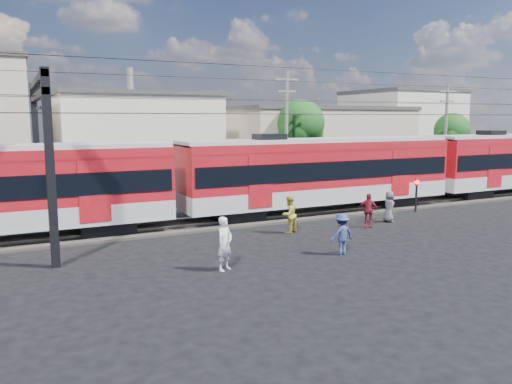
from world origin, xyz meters
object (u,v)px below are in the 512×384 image
(car_silver, at_px, (488,174))
(commuter_train, at_px, (323,170))
(pedestrian_c, at_px, (342,234))
(pedestrian_a, at_px, (225,244))
(crossing_signal, at_px, (417,189))

(car_silver, bearing_deg, commuter_train, 99.72)
(commuter_train, relative_size, pedestrian_c, 30.95)
(commuter_train, height_order, car_silver, commuter_train)
(commuter_train, distance_m, pedestrian_a, 11.91)
(pedestrian_c, xyz_separation_m, crossing_signal, (9.13, 5.50, 0.49))
(car_silver, xyz_separation_m, crossing_signal, (-15.15, -7.46, 0.59))
(pedestrian_a, height_order, car_silver, pedestrian_a)
(pedestrian_a, xyz_separation_m, pedestrian_c, (4.87, -0.12, -0.14))
(pedestrian_a, height_order, crossing_signal, pedestrian_a)
(commuter_train, xyz_separation_m, pedestrian_a, (-9.11, -7.52, -1.45))
(crossing_signal, bearing_deg, pedestrian_a, -158.99)
(commuter_train, height_order, crossing_signal, commuter_train)
(car_silver, relative_size, crossing_signal, 2.24)
(pedestrian_c, bearing_deg, pedestrian_a, -5.19)
(pedestrian_a, distance_m, crossing_signal, 15.01)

